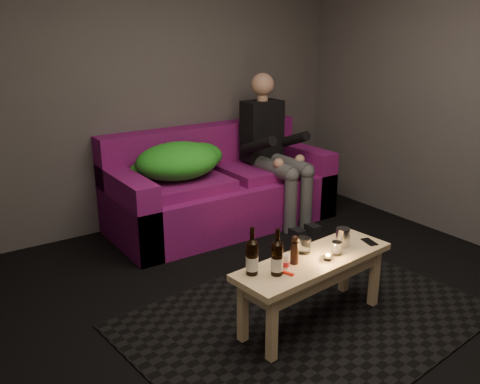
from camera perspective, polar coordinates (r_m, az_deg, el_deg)
The scene contains 17 objects.
floor at distance 3.57m, azimuth 8.35°, elevation -13.54°, with size 4.50×4.50×0.00m, color black.
room at distance 3.41m, azimuth 4.17°, elevation 14.41°, with size 4.50×4.50×4.50m.
rug at distance 3.52m, azimuth 7.44°, elevation -13.83°, with size 2.27×1.65×0.01m, color black.
sofa at distance 4.97m, azimuth -2.38°, elevation 0.20°, with size 2.15×0.97×0.92m.
green_blanket at distance 4.66m, azimuth -6.71°, elevation 3.52°, with size 0.95×0.64×0.32m.
person at distance 5.00m, azimuth 3.67°, elevation 5.17°, with size 0.39×0.89×1.43m.
coffee_table at distance 3.31m, azimuth 8.28°, elevation -8.66°, with size 1.16×0.47×0.46m.
beer_bottle_a at distance 3.00m, azimuth 1.36°, elevation -7.32°, with size 0.07×0.07×0.30m.
beer_bottle_b at distance 3.00m, azimuth 4.18°, elevation -7.39°, with size 0.07×0.07×0.29m.
salt_shaker at distance 3.10m, azimuth 5.17°, elevation -7.83°, with size 0.04×0.04×0.09m, color silver.
pepper_mill at distance 3.16m, azimuth 6.14°, elevation -6.83°, with size 0.05×0.05×0.14m, color black.
tumbler_back at distance 3.32m, azimuth 7.21°, elevation -5.95°, with size 0.09×0.09×0.10m, color white.
tealight at distance 3.26m, azimuth 9.82°, elevation -7.15°, with size 0.06×0.06×0.04m.
tumbler_front at distance 3.33m, azimuth 10.80°, elevation -6.21°, with size 0.07×0.07×0.09m, color white.
steel_cup at distance 3.45m, azimuth 11.46°, elevation -4.99°, with size 0.09×0.09×0.13m, color #B2B4B9.
smartphone at distance 3.57m, azimuth 14.32°, elevation -5.45°, with size 0.06×0.12×0.01m, color black.
red_lighter at distance 3.05m, azimuth 5.42°, elevation -9.10°, with size 0.02×0.07×0.01m, color red.
Camera 1 is at (-2.10, -2.20, 1.86)m, focal length 38.00 mm.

